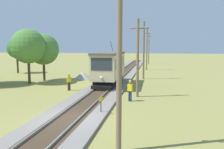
{
  "coord_description": "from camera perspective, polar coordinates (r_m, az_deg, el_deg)",
  "views": [
    {
      "loc": [
        5.07,
        -13.44,
        4.57
      ],
      "look_at": [
        0.37,
        13.02,
        1.32
      ],
      "focal_mm": 38.32,
      "sensor_mm": 36.0,
      "label": 1
    }
  ],
  "objects": [
    {
      "name": "ground_plane",
      "position": [
        15.08,
        -10.27,
        -10.85
      ],
      "size": [
        260.0,
        260.0,
        0.0
      ],
      "primitive_type": "plane",
      "color": "olive"
    },
    {
      "name": "tree_left_far",
      "position": [
        42.67,
        -21.75,
        5.75
      ],
      "size": [
        3.21,
        3.21,
        5.71
      ],
      "color": "#4C3823",
      "rests_on": "ground"
    },
    {
      "name": "utility_pole_mid",
      "position": [
        32.72,
        7.58,
        5.85
      ],
      "size": [
        1.4,
        0.58,
        7.81
      ],
      "color": "#7A664C",
      "rests_on": "ground"
    },
    {
      "name": "rail_right",
      "position": [
        14.77,
        -7.63,
        -10.16
      ],
      "size": [
        0.07,
        120.0,
        0.14
      ],
      "primitive_type": "cube",
      "color": "gray",
      "rests_on": "track_ballast"
    },
    {
      "name": "rail_left",
      "position": [
        15.26,
        -12.86,
        -9.72
      ],
      "size": [
        0.07,
        120.0,
        0.14
      ],
      "primitive_type": "cube",
      "color": "gray",
      "rests_on": "track_ballast"
    },
    {
      "name": "tree_right_near",
      "position": [
        32.25,
        -16.06,
        5.78
      ],
      "size": [
        4.0,
        4.0,
        6.1
      ],
      "color": "#4C3823",
      "rests_on": "ground"
    },
    {
      "name": "red_tram",
      "position": [
        27.19,
        -0.7,
        1.89
      ],
      "size": [
        2.6,
        8.54,
        4.79
      ],
      "color": "beige",
      "rests_on": "rail_right"
    },
    {
      "name": "second_worker",
      "position": [
        24.77,
        -10.24,
        -1.53
      ],
      "size": [
        0.45,
        0.41,
        1.78
      ],
      "rotation": [
        0.0,
        0.0,
        -1.0
      ],
      "color": "#38332D",
      "rests_on": "ground"
    },
    {
      "name": "utility_pole_far",
      "position": [
        45.23,
        8.29,
        6.07
      ],
      "size": [
        1.4,
        0.4,
        7.75
      ],
      "color": "#7A664C",
      "rests_on": "ground"
    },
    {
      "name": "utility_pole_near_tram",
      "position": [
        21.11,
        6.14,
        4.06
      ],
      "size": [
        1.4,
        0.5,
        6.89
      ],
      "color": "#7A664C",
      "rests_on": "ground"
    },
    {
      "name": "utility_pole_distant",
      "position": [
        60.28,
        8.76,
        6.24
      ],
      "size": [
        1.4,
        0.45,
        7.72
      ],
      "color": "#7A664C",
      "rests_on": "ground"
    },
    {
      "name": "track_ballast",
      "position": [
        15.05,
        -10.28,
        -10.53
      ],
      "size": [
        4.2,
        120.0,
        0.18
      ],
      "primitive_type": "cube",
      "color": "gray",
      "rests_on": "ground"
    },
    {
      "name": "utility_pole_foreground",
      "position": [
        10.03,
        1.75,
        3.74
      ],
      "size": [
        1.4,
        0.49,
        7.84
      ],
      "color": "#7A664C",
      "rests_on": "ground"
    },
    {
      "name": "gravel_pile",
      "position": [
        33.18,
        -6.94,
        -0.16
      ],
      "size": [
        2.46,
        2.46,
        1.04
      ],
      "primitive_type": "cone",
      "color": "#9E998E",
      "rests_on": "ground"
    },
    {
      "name": "tree_left_near",
      "position": [
        30.22,
        -19.4,
        6.37
      ],
      "size": [
        4.12,
        4.12,
        6.57
      ],
      "color": "#4C3823",
      "rests_on": "ground"
    },
    {
      "name": "track_worker",
      "position": [
        19.73,
        4.34,
        -3.59
      ],
      "size": [
        0.44,
        0.37,
        1.78
      ],
      "rotation": [
        0.0,
        0.0,
        1.18
      ],
      "color": "navy",
      "rests_on": "ground"
    },
    {
      "name": "sleeper_bed",
      "position": [
        15.02,
        -10.29,
        -10.18
      ],
      "size": [
        2.04,
        120.0,
        0.01
      ],
      "primitive_type": "cube",
      "color": "#423323",
      "rests_on": "track_ballast"
    },
    {
      "name": "trackside_signal_marker",
      "position": [
        16.02,
        -2.65,
        -7.2
      ],
      "size": [
        0.21,
        0.21,
        1.18
      ],
      "color": "black",
      "rests_on": "ground"
    }
  ]
}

